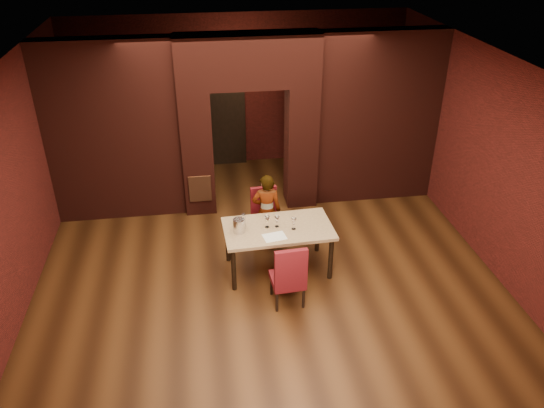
{
  "coord_description": "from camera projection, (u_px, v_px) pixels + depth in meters",
  "views": [
    {
      "loc": [
        -0.91,
        -6.86,
        5.02
      ],
      "look_at": [
        0.11,
        0.0,
        1.1
      ],
      "focal_mm": 35.0,
      "sensor_mm": 36.0,
      "label": 1
    }
  ],
  "objects": [
    {
      "name": "person_seated",
      "position": [
        267.0,
        211.0,
        8.66
      ],
      "size": [
        0.51,
        0.36,
        1.32
      ],
      "primitive_type": "imported",
      "rotation": [
        0.0,
        0.0,
        3.05
      ],
      "color": "white",
      "rests_on": "ground"
    },
    {
      "name": "rear_door_frame",
      "position": [
        221.0,
        119.0,
        11.29
      ],
      "size": [
        1.02,
        0.04,
        2.22
      ],
      "primitive_type": "cube",
      "color": "black",
      "rests_on": "ground"
    },
    {
      "name": "wall_front",
      "position": [
        331.0,
        392.0,
        4.26
      ],
      "size": [
        7.0,
        0.04,
        3.2
      ],
      "primitive_type": "cube",
      "color": "maroon",
      "rests_on": "ground"
    },
    {
      "name": "wing_wall_left",
      "position": [
        113.0,
        133.0,
        9.13
      ],
      "size": [
        2.28,
        0.35,
        3.2
      ],
      "primitive_type": "cube",
      "color": "maroon",
      "rests_on": "ground"
    },
    {
      "name": "wing_wall_right",
      "position": [
        377.0,
        119.0,
        9.73
      ],
      "size": [
        2.28,
        0.35,
        3.2
      ],
      "primitive_type": "cube",
      "color": "maroon",
      "rests_on": "ground"
    },
    {
      "name": "vent_panel",
      "position": [
        200.0,
        189.0,
        9.57
      ],
      "size": [
        0.4,
        0.03,
        0.5
      ],
      "primitive_type": "cube",
      "color": "#974E2B",
      "rests_on": "ground"
    },
    {
      "name": "wine_glass_c",
      "position": [
        294.0,
        223.0,
        7.93
      ],
      "size": [
        0.08,
        0.08,
        0.19
      ],
      "primitive_type": null,
      "color": "white",
      "rests_on": "dining_table"
    },
    {
      "name": "wall_left",
      "position": [
        12.0,
        191.0,
        7.26
      ],
      "size": [
        0.04,
        8.0,
        3.2
      ],
      "primitive_type": "cube",
      "color": "maroon",
      "rests_on": "ground"
    },
    {
      "name": "water_bottle",
      "position": [
        244.0,
        221.0,
        7.91
      ],
      "size": [
        0.06,
        0.06,
        0.27
      ],
      "primitive_type": "cylinder",
      "color": "white",
      "rests_on": "dining_table"
    },
    {
      "name": "tasting_sheet",
      "position": [
        275.0,
        237.0,
        7.78
      ],
      "size": [
        0.36,
        0.29,
        0.0
      ],
      "primitive_type": "cube",
      "rotation": [
        0.0,
        0.0,
        0.17
      ],
      "color": "white",
      "rests_on": "dining_table"
    },
    {
      "name": "ceiling",
      "position": [
        264.0,
        65.0,
        6.92
      ],
      "size": [
        7.0,
        8.0,
        0.04
      ],
      "primitive_type": "cube",
      "color": "silver",
      "rests_on": "ground"
    },
    {
      "name": "chair_near",
      "position": [
        288.0,
        273.0,
        7.47
      ],
      "size": [
        0.48,
        0.48,
        1.01
      ],
      "primitive_type": "cube",
      "rotation": [
        0.0,
        0.0,
        3.2
      ],
      "color": "maroon",
      "rests_on": "ground"
    },
    {
      "name": "wine_bucket",
      "position": [
        239.0,
        226.0,
        7.85
      ],
      "size": [
        0.18,
        0.18,
        0.22
      ],
      "primitive_type": "cylinder",
      "color": "silver",
      "rests_on": "dining_table"
    },
    {
      "name": "rear_door",
      "position": [
        221.0,
        118.0,
        11.32
      ],
      "size": [
        0.9,
        0.08,
        2.1
      ],
      "primitive_type": "cube",
      "color": "black",
      "rests_on": "ground"
    },
    {
      "name": "wine_glass_b",
      "position": [
        277.0,
        221.0,
        7.99
      ],
      "size": [
        0.08,
        0.08,
        0.19
      ],
      "primitive_type": null,
      "color": "white",
      "rests_on": "dining_table"
    },
    {
      "name": "potted_plant",
      "position": [
        307.0,
        224.0,
        9.19
      ],
      "size": [
        0.46,
        0.44,
        0.4
      ],
      "primitive_type": "imported",
      "rotation": [
        0.0,
        0.0,
        0.46
      ],
      "color": "#2F6122",
      "rests_on": "ground"
    },
    {
      "name": "pillar_right",
      "position": [
        301.0,
        146.0,
        9.77
      ],
      "size": [
        0.55,
        0.55,
        2.3
      ],
      "primitive_type": "cube",
      "color": "maroon",
      "rests_on": "ground"
    },
    {
      "name": "lintel",
      "position": [
        248.0,
        61.0,
        8.87
      ],
      "size": [
        2.45,
        0.55,
        0.9
      ],
      "primitive_type": "cube",
      "color": "maroon",
      "rests_on": "ground"
    },
    {
      "name": "pillar_left",
      "position": [
        197.0,
        152.0,
        9.53
      ],
      "size": [
        0.55,
        0.55,
        2.3
      ],
      "primitive_type": "cube",
      "color": "maroon",
      "rests_on": "ground"
    },
    {
      "name": "wine_glass_a",
      "position": [
        267.0,
        222.0,
        7.97
      ],
      "size": [
        0.08,
        0.08,
        0.2
      ],
      "primitive_type": null,
      "color": "white",
      "rests_on": "dining_table"
    },
    {
      "name": "wall_back",
      "position": [
        239.0,
        91.0,
        11.15
      ],
      "size": [
        7.0,
        0.04,
        3.2
      ],
      "primitive_type": "cube",
      "color": "maroon",
      "rests_on": "ground"
    },
    {
      "name": "chair_far",
      "position": [
        266.0,
        218.0,
        8.83
      ],
      "size": [
        0.46,
        0.46,
        0.96
      ],
      "primitive_type": "cube",
      "rotation": [
        0.0,
        0.0,
        0.07
      ],
      "color": "maroon",
      "rests_on": "ground"
    },
    {
      "name": "floor",
      "position": [
        265.0,
        264.0,
        8.5
      ],
      "size": [
        8.0,
        8.0,
        0.0
      ],
      "primitive_type": "plane",
      "color": "#492812",
      "rests_on": "ground"
    },
    {
      "name": "wall_right",
      "position": [
        489.0,
        160.0,
        8.16
      ],
      "size": [
        0.04,
        8.0,
        3.2
      ],
      "primitive_type": "cube",
      "color": "maroon",
      "rests_on": "ground"
    },
    {
      "name": "dining_table",
      "position": [
        278.0,
        248.0,
        8.2
      ],
      "size": [
        1.68,
        0.99,
        0.77
      ],
      "primitive_type": "cube",
      "rotation": [
        0.0,
        0.0,
        0.04
      ],
      "color": "tan",
      "rests_on": "ground"
    }
  ]
}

